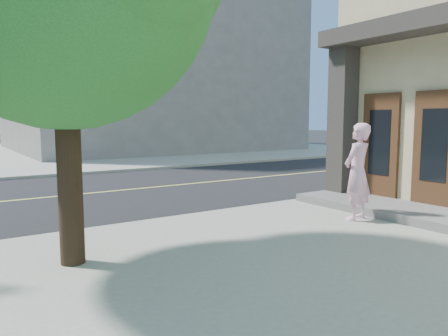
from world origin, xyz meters
TOP-DOWN VIEW (x-y plane):
  - sidewalk_ne at (13.50, 21.50)m, footprint 29.00×25.00m
  - filler_ne at (14.00, 22.00)m, footprint 18.00×16.00m
  - man_on_phone at (8.00, -2.41)m, footprint 0.81×0.62m

SIDE VIEW (x-z plane):
  - sidewalk_ne at x=13.50m, z-range 0.00..0.12m
  - man_on_phone at x=8.00m, z-range 0.12..2.11m
  - filler_ne at x=14.00m, z-range 0.12..14.12m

